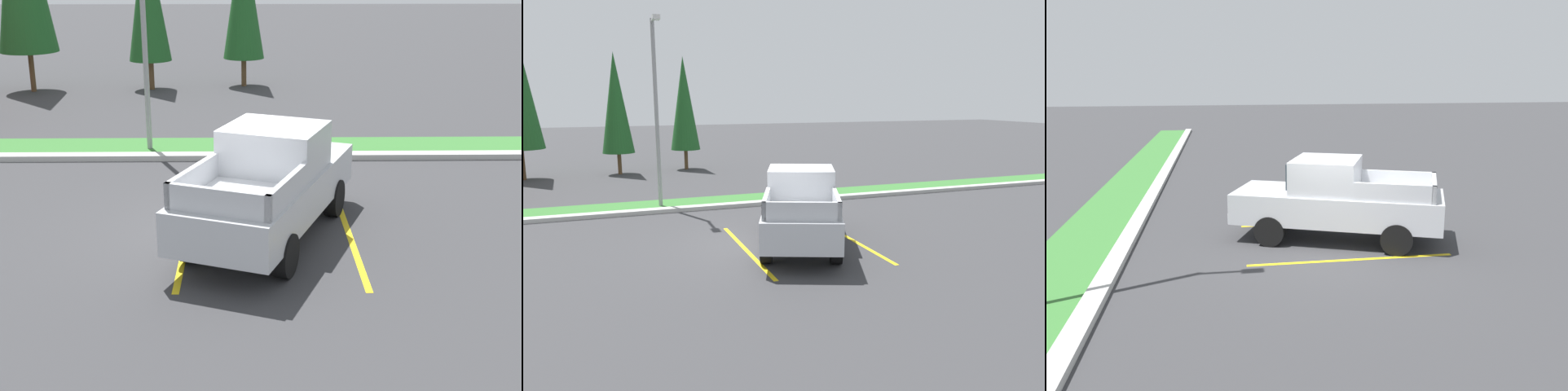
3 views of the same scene
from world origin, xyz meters
TOP-DOWN VIEW (x-y plane):
  - ground_plane at (0.00, 0.00)m, footprint 120.00×120.00m
  - parking_line_near at (-0.81, -0.30)m, footprint 0.12×4.80m
  - parking_line_far at (2.29, -0.30)m, footprint 0.12×4.80m
  - curb_strip at (0.00, 5.00)m, footprint 56.00×0.40m
  - grass_median at (0.00, 6.10)m, footprint 56.00×1.80m
  - pickup_truck_main at (0.76, -0.25)m, footprint 3.68×5.54m

SIDE VIEW (x-z plane):
  - ground_plane at x=0.00m, z-range 0.00..0.00m
  - parking_line_near at x=-0.81m, z-range 0.00..0.01m
  - parking_line_far at x=2.29m, z-range 0.00..0.01m
  - grass_median at x=0.00m, z-range 0.00..0.06m
  - curb_strip at x=0.00m, z-range 0.00..0.15m
  - pickup_truck_main at x=0.76m, z-range -0.01..2.09m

